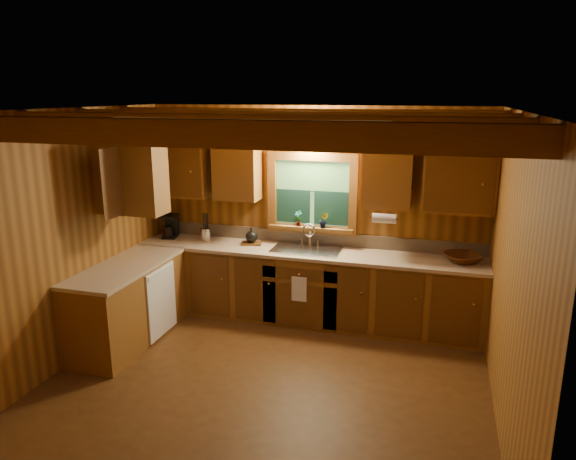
# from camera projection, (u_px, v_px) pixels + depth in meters

# --- Properties ---
(room) EXTENTS (4.20, 4.20, 4.20)m
(room) POSITION_uv_depth(u_px,v_px,m) (264.00, 257.00, 4.82)
(room) COLOR #502F13
(room) RESTS_ON ground
(ceiling_beams) EXTENTS (4.20, 2.54, 0.18)m
(ceiling_beams) POSITION_uv_depth(u_px,v_px,m) (262.00, 123.00, 4.52)
(ceiling_beams) COLOR brown
(ceiling_beams) RESTS_ON room
(base_cabinets) EXTENTS (4.20, 2.22, 0.86)m
(base_cabinets) POSITION_uv_depth(u_px,v_px,m) (260.00, 292.00, 6.36)
(base_cabinets) COLOR brown
(base_cabinets) RESTS_ON ground
(countertop) EXTENTS (4.20, 2.24, 0.04)m
(countertop) POSITION_uv_depth(u_px,v_px,m) (260.00, 256.00, 6.25)
(countertop) COLOR tan
(countertop) RESTS_ON base_cabinets
(backsplash) EXTENTS (4.20, 0.02, 0.16)m
(backsplash) POSITION_uv_depth(u_px,v_px,m) (312.00, 238.00, 6.65)
(backsplash) COLOR tan
(backsplash) RESTS_ON room
(dishwasher_panel) EXTENTS (0.02, 0.60, 0.80)m
(dishwasher_panel) POSITION_uv_depth(u_px,v_px,m) (162.00, 301.00, 6.06)
(dishwasher_panel) COLOR white
(dishwasher_panel) RESTS_ON base_cabinets
(upper_cabinets) EXTENTS (4.19, 1.77, 0.78)m
(upper_cabinets) POSITION_uv_depth(u_px,v_px,m) (256.00, 173.00, 6.16)
(upper_cabinets) COLOR brown
(upper_cabinets) RESTS_ON room
(window) EXTENTS (1.12, 0.08, 1.00)m
(window) POSITION_uv_depth(u_px,v_px,m) (312.00, 195.00, 6.50)
(window) COLOR brown
(window) RESTS_ON room
(window_sill) EXTENTS (1.06, 0.14, 0.04)m
(window_sill) POSITION_uv_depth(u_px,v_px,m) (311.00, 228.00, 6.56)
(window_sill) COLOR brown
(window_sill) RESTS_ON room
(wall_sconce) EXTENTS (0.45, 0.21, 0.17)m
(wall_sconce) POSITION_uv_depth(u_px,v_px,m) (310.00, 144.00, 6.22)
(wall_sconce) COLOR black
(wall_sconce) RESTS_ON room
(paper_towel_roll) EXTENTS (0.27, 0.11, 0.11)m
(paper_towel_roll) POSITION_uv_depth(u_px,v_px,m) (384.00, 218.00, 5.98)
(paper_towel_roll) COLOR white
(paper_towel_roll) RESTS_ON upper_cabinets
(dish_towel) EXTENTS (0.18, 0.01, 0.30)m
(dish_towel) POSITION_uv_depth(u_px,v_px,m) (299.00, 289.00, 6.19)
(dish_towel) COLOR white
(dish_towel) RESTS_ON base_cabinets
(sink) EXTENTS (0.82, 0.48, 0.43)m
(sink) POSITION_uv_depth(u_px,v_px,m) (306.00, 253.00, 6.42)
(sink) COLOR silver
(sink) RESTS_ON countertop
(coffee_maker) EXTENTS (0.17, 0.22, 0.31)m
(coffee_maker) POSITION_uv_depth(u_px,v_px,m) (170.00, 226.00, 6.94)
(coffee_maker) COLOR black
(coffee_maker) RESTS_ON countertop
(utensil_crock) EXTENTS (0.13, 0.13, 0.36)m
(utensil_crock) POSITION_uv_depth(u_px,v_px,m) (206.00, 234.00, 6.81)
(utensil_crock) COLOR silver
(utensil_crock) RESTS_ON countertop
(cutting_board) EXTENTS (0.29, 0.24, 0.02)m
(cutting_board) POSITION_uv_depth(u_px,v_px,m) (252.00, 243.00, 6.66)
(cutting_board) COLOR #553112
(cutting_board) RESTS_ON countertop
(teakettle) EXTENTS (0.15, 0.15, 0.19)m
(teakettle) POSITION_uv_depth(u_px,v_px,m) (251.00, 237.00, 6.63)
(teakettle) COLOR black
(teakettle) RESTS_ON cutting_board
(wicker_basket) EXTENTS (0.52, 0.52, 0.10)m
(wicker_basket) POSITION_uv_depth(u_px,v_px,m) (462.00, 258.00, 5.94)
(wicker_basket) COLOR #48230C
(wicker_basket) RESTS_ON countertop
(potted_plant_left) EXTENTS (0.12, 0.10, 0.20)m
(potted_plant_left) POSITION_uv_depth(u_px,v_px,m) (298.00, 218.00, 6.56)
(potted_plant_left) COLOR #553112
(potted_plant_left) RESTS_ON window_sill
(potted_plant_right) EXTENTS (0.11, 0.09, 0.19)m
(potted_plant_right) POSITION_uv_depth(u_px,v_px,m) (324.00, 220.00, 6.46)
(potted_plant_right) COLOR #553112
(potted_plant_right) RESTS_ON window_sill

